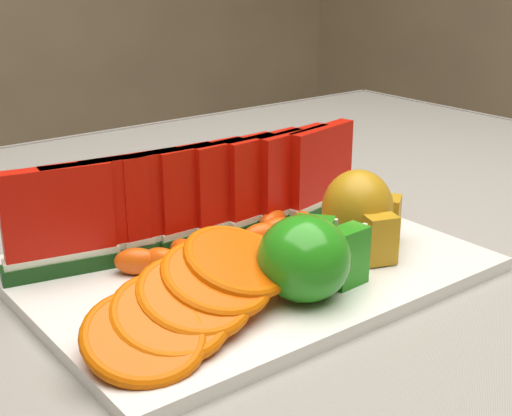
{
  "coord_description": "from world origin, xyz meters",
  "views": [
    {
      "loc": [
        -0.36,
        -0.56,
        1.04
      ],
      "look_at": [
        0.03,
        -0.05,
        0.81
      ],
      "focal_mm": 50.0,
      "sensor_mm": 36.0,
      "label": 1
    }
  ],
  "objects": [
    {
      "name": "orange_fan_back",
      "position": [
        0.0,
        0.05,
        0.79
      ],
      "size": [
        0.34,
        0.12,
        0.05
      ],
      "color": "red",
      "rests_on": "platter"
    },
    {
      "name": "orange_fan_front",
      "position": [
        -0.1,
        -0.15,
        0.8
      ],
      "size": [
        0.21,
        0.14,
        0.06
      ],
      "color": "red",
      "rests_on": "platter"
    },
    {
      "name": "platter",
      "position": [
        0.0,
        -0.07,
        0.76
      ],
      "size": [
        0.4,
        0.3,
        0.01
      ],
      "color": "silver",
      "rests_on": "tablecloth"
    },
    {
      "name": "side_plate",
      "position": [
        0.06,
        0.2,
        0.76
      ],
      "size": [
        0.21,
        0.21,
        0.01
      ],
      "color": "silver",
      "rests_on": "tablecloth"
    },
    {
      "name": "pear_cluster",
      "position": [
        0.11,
        -0.12,
        0.81
      ],
      "size": [
        0.09,
        0.09,
        0.08
      ],
      "color": "#A98F0E",
      "rests_on": "platter"
    },
    {
      "name": "tablecloth",
      "position": [
        0.0,
        0.0,
        0.72
      ],
      "size": [
        1.53,
        1.03,
        0.2
      ],
      "color": "slate",
      "rests_on": "table"
    },
    {
      "name": "tangerine_segments",
      "position": [
        0.0,
        -0.05,
        0.78
      ],
      "size": [
        0.22,
        0.07,
        0.02
      ],
      "color": "orange",
      "rests_on": "platter"
    },
    {
      "name": "watermelon_row",
      "position": [
        -0.0,
        -0.01,
        0.82
      ],
      "size": [
        0.39,
        0.07,
        0.1
      ],
      "color": "#0B3E0E",
      "rests_on": "platter"
    },
    {
      "name": "apple_cluster",
      "position": [
        0.0,
        -0.16,
        0.8
      ],
      "size": [
        0.12,
        0.1,
        0.07
      ],
      "color": "#357E1A",
      "rests_on": "platter"
    },
    {
      "name": "table",
      "position": [
        0.0,
        0.0,
        0.65
      ],
      "size": [
        1.4,
        0.9,
        0.75
      ],
      "color": "#4A2518",
      "rests_on": "ground"
    }
  ]
}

